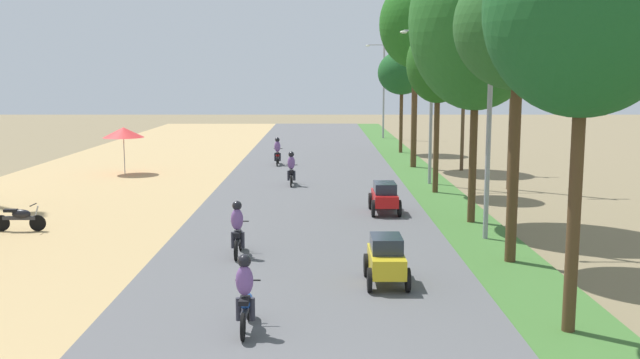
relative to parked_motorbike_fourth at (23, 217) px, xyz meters
name	(u,v)px	position (x,y,z in m)	size (l,w,h in m)	color
parked_motorbike_fourth	(23,217)	(0.00, 0.00, 0.00)	(1.80, 0.54, 0.94)	black
vendor_umbrella	(126,132)	(-0.37, 14.50, 1.75)	(2.20, 2.20, 2.52)	#99999E
median_tree_nearest	(588,10)	(15.45, -9.61, 6.07)	(3.96, 3.96, 8.72)	#4C351E
median_tree_second	(522,27)	(15.72, -3.98, 6.12)	(3.59, 3.59, 8.44)	#4C351E
median_tree_third	(480,22)	(15.77, 1.58, 6.66)	(4.80, 4.80, 10.29)	#4C351E
median_tree_fourth	(441,64)	(15.53, 8.25, 5.28)	(2.84, 2.84, 7.56)	#4C351E
median_tree_fifth	(419,25)	(15.71, 17.37, 7.66)	(4.16, 4.16, 10.69)	#4C351E
median_tree_sixth	(405,73)	(15.87, 25.31, 4.98)	(3.30, 3.30, 7.00)	#4C351E
streetlamp_near	(493,93)	(15.68, -1.08, 4.24)	(3.16, 0.20, 8.27)	gray
streetlamp_mid	(434,95)	(15.68, 10.89, 3.88)	(3.16, 0.20, 7.57)	gray
streetlamp_far	(386,84)	(15.68, 36.99, 4.11)	(3.16, 0.20, 8.01)	gray
utility_pole_near	(466,90)	(18.32, 16.30, 4.02)	(1.80, 0.20, 8.76)	brown
utility_pole_far	(515,94)	(19.22, 9.51, 3.96)	(1.80, 0.20, 8.65)	brown
car_hatchback_yellow	(389,258)	(11.95, -6.26, 0.19)	(1.04, 2.00, 1.23)	gold
car_sedan_red	(387,196)	(12.76, 3.22, 0.19)	(1.10, 2.26, 1.19)	red
motorbike_foreground_rider	(248,295)	(8.72, -9.67, 0.30)	(0.54, 1.80, 1.66)	black
motorbike_ahead_second	(240,230)	(7.85, -3.43, 0.30)	(0.54, 1.80, 1.66)	black
motorbike_ahead_third	(294,169)	(8.88, 10.22, 0.30)	(0.54, 1.80, 1.66)	black
motorbike_ahead_fourth	(280,152)	(7.74, 18.14, 0.30)	(0.54, 1.80, 1.66)	black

